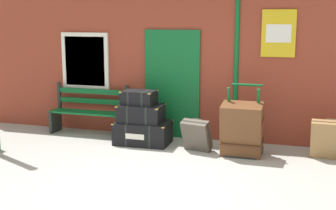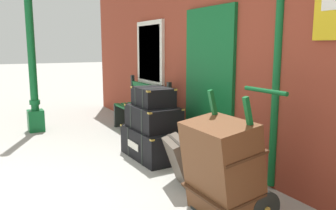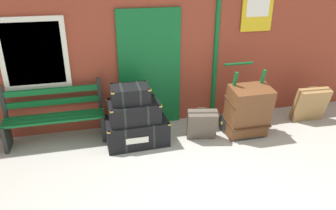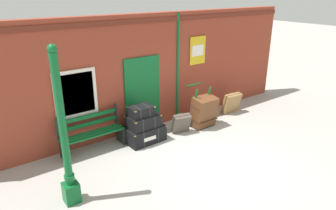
{
  "view_description": "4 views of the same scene",
  "coord_description": "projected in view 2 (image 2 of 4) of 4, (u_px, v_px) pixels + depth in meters",
  "views": [
    {
      "loc": [
        2.17,
        -5.99,
        2.32
      ],
      "look_at": [
        -0.27,
        1.81,
        0.76
      ],
      "focal_mm": 48.81,
      "sensor_mm": 36.0,
      "label": 1
    },
    {
      "loc": [
        3.54,
        -0.33,
        1.58
      ],
      "look_at": [
        -0.23,
        1.71,
        0.84
      ],
      "focal_mm": 36.89,
      "sensor_mm": 36.0,
      "label": 2
    },
    {
      "loc": [
        -1.39,
        -2.92,
        2.74
      ],
      "look_at": [
        -0.2,
        1.83,
        0.6
      ],
      "focal_mm": 34.3,
      "sensor_mm": 36.0,
      "label": 3
    },
    {
      "loc": [
        -4.57,
        -4.47,
        3.81
      ],
      "look_at": [
        -0.06,
        1.67,
        0.9
      ],
      "focal_mm": 32.85,
      "sensor_mm": 36.0,
      "label": 4
    }
  ],
  "objects": [
    {
      "name": "ground_plane",
      "position": [
        30.0,
        204.0,
        3.49
      ],
      "size": [
        60.0,
        60.0,
        0.0
      ],
      "primitive_type": "plane",
      "color": "#A3A099"
    },
    {
      "name": "steamer_trunk_middle",
      "position": [
        153.0,
        117.0,
        4.9
      ],
      "size": [
        0.83,
        0.57,
        0.33
      ],
      "color": "black",
      "rests_on": "steamer_trunk_base"
    },
    {
      "name": "steamer_trunk_top",
      "position": [
        153.0,
        97.0,
        4.9
      ],
      "size": [
        0.62,
        0.46,
        0.27
      ],
      "color": "black",
      "rests_on": "steamer_trunk_middle"
    },
    {
      "name": "large_brown_trunk",
      "position": [
        222.0,
        169.0,
        3.16
      ],
      "size": [
        0.7,
        0.56,
        0.93
      ],
      "color": "brown",
      "rests_on": "ground"
    },
    {
      "name": "brick_facade",
      "position": [
        236.0,
        45.0,
        4.46
      ],
      "size": [
        10.4,
        0.35,
        3.2
      ],
      "color": "brown",
      "rests_on": "ground"
    },
    {
      "name": "steamer_trunk_base",
      "position": [
        155.0,
        143.0,
        4.94
      ],
      "size": [
        1.03,
        0.68,
        0.43
      ],
      "color": "black",
      "rests_on": "ground"
    },
    {
      "name": "lamp_post",
      "position": [
        33.0,
        71.0,
        6.29
      ],
      "size": [
        0.28,
        0.28,
        2.99
      ],
      "color": "#0F5B28",
      "rests_on": "ground"
    },
    {
      "name": "porters_trolley",
      "position": [
        236.0,
        186.0,
        3.28
      ],
      "size": [
        0.71,
        0.67,
        1.18
      ],
      "color": "black",
      "rests_on": "ground"
    },
    {
      "name": "suitcase_charcoal",
      "position": [
        182.0,
        161.0,
        3.9
      ],
      "size": [
        0.55,
        0.46,
        0.58
      ],
      "color": "#51473D",
      "rests_on": "ground"
    },
    {
      "name": "platform_bench",
      "position": [
        142.0,
        110.0,
        6.2
      ],
      "size": [
        1.6,
        0.43,
        1.01
      ],
      "color": "#0F5B28",
      "rests_on": "ground"
    }
  ]
}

